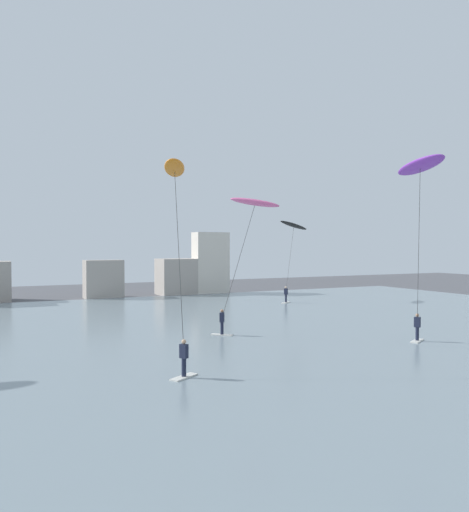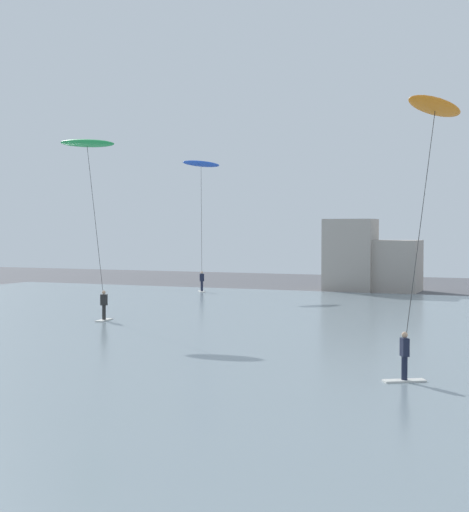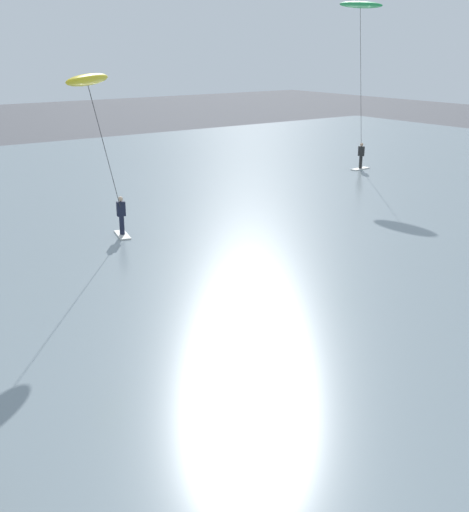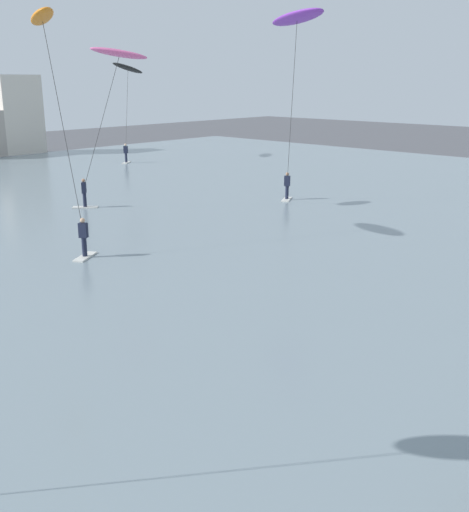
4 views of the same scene
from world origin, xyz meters
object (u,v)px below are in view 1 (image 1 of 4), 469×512
at_px(kitesurfer_black, 293,230).
at_px(kitesurfer_orange, 176,188).
at_px(kitesurfer_pink, 251,217).
at_px(kitesurfer_purple, 420,178).

bearing_deg(kitesurfer_black, kitesurfer_orange, -133.68).
xyz_separation_m(kitesurfer_pink, kitesurfer_purple, (7.26, -6.12, 1.97)).
height_order(kitesurfer_orange, kitesurfer_pink, kitesurfer_orange).
bearing_deg(kitesurfer_pink, kitesurfer_orange, -147.92).
height_order(kitesurfer_pink, kitesurfer_purple, kitesurfer_purple).
xyz_separation_m(kitesurfer_orange, kitesurfer_black, (20.66, 21.64, -0.99)).
relative_size(kitesurfer_pink, kitesurfer_black, 1.02).
relative_size(kitesurfer_orange, kitesurfer_black, 1.16).
height_order(kitesurfer_pink, kitesurfer_black, kitesurfer_pink).
relative_size(kitesurfer_pink, kitesurfer_purple, 0.81).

